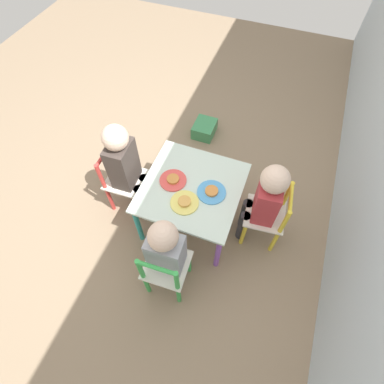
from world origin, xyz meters
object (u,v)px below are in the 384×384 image
at_px(plate_right, 185,202).
at_px(plate_back, 212,192).
at_px(kids_table, 192,191).
at_px(plate_front, 173,180).
at_px(child_right, 167,249).
at_px(chair_yellow, 268,216).
at_px(child_front, 125,164).
at_px(storage_bin, 204,129).
at_px(child_back, 264,199).
at_px(chair_green, 166,270).
at_px(chair_red, 123,181).

bearing_deg(plate_right, plate_back, 135.00).
xyz_separation_m(kids_table, plate_front, (-0.00, -0.13, 0.06)).
xyz_separation_m(kids_table, child_right, (0.46, 0.02, 0.07)).
bearing_deg(plate_front, plate_back, 90.00).
distance_m(chair_yellow, plate_front, 0.68).
xyz_separation_m(child_front, storage_bin, (-0.90, 0.26, -0.42)).
height_order(chair_yellow, child_right, child_right).
height_order(child_front, plate_back, child_front).
height_order(plate_front, storage_bin, plate_front).
height_order(kids_table, chair_yellow, chair_yellow).
xyz_separation_m(child_right, child_back, (-0.51, 0.44, 0.02)).
height_order(chair_green, chair_yellow, same).
distance_m(plate_back, storage_bin, 1.01).
relative_size(kids_table, child_back, 0.84).
relative_size(plate_right, plate_front, 1.01).
relative_size(child_front, plate_right, 4.47).
relative_size(chair_red, plate_front, 3.02).
bearing_deg(chair_yellow, kids_table, -90.00).
bearing_deg(chair_green, child_right, -90.00).
bearing_deg(plate_front, chair_yellow, 94.73).
height_order(kids_table, chair_red, chair_red).
relative_size(child_front, child_back, 1.06).
xyz_separation_m(child_right, plate_front, (-0.46, -0.16, -0.01)).
relative_size(chair_red, plate_right, 2.99).
xyz_separation_m(chair_green, plate_front, (-0.52, -0.16, 0.17)).
height_order(chair_red, child_front, child_front).
height_order(chair_green, plate_right, chair_green).
bearing_deg(kids_table, plate_front, -90.00).
height_order(plate_right, plate_back, same).
height_order(child_right, plate_back, child_right).
height_order(chair_yellow, plate_back, chair_yellow).
bearing_deg(chair_red, plate_back, -90.53).
bearing_deg(storage_bin, child_front, -15.89).
distance_m(child_back, plate_right, 0.49).
relative_size(plate_back, storage_bin, 0.83).
bearing_deg(plate_front, child_right, 18.76).
bearing_deg(plate_front, child_front, -86.36).
bearing_deg(chair_yellow, child_right, -49.94).
xyz_separation_m(chair_red, chair_yellow, (-0.08, 1.04, 0.00)).
xyz_separation_m(kids_table, child_front, (0.02, -0.46, 0.11)).
bearing_deg(child_back, child_front, -91.67).
height_order(chair_yellow, plate_front, chair_yellow).
height_order(kids_table, storage_bin, kids_table).
relative_size(plate_front, storage_bin, 0.80).
bearing_deg(child_front, storage_bin, -18.49).
distance_m(chair_green, chair_yellow, 0.76).
distance_m(kids_table, chair_yellow, 0.53).
distance_m(chair_red, chair_yellow, 1.05).
xyz_separation_m(chair_red, child_back, (-0.07, 0.98, 0.19)).
relative_size(chair_red, plate_back, 2.90).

